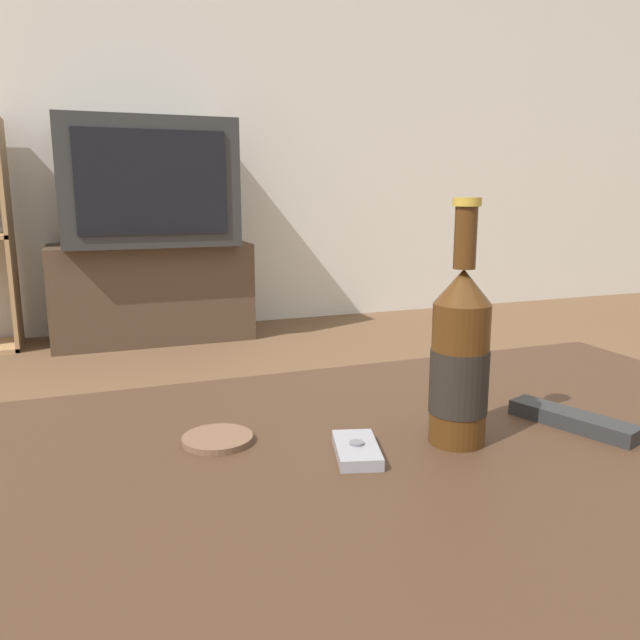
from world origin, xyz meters
TOP-DOWN VIEW (x-y plane):
  - back_wall at (0.00, 3.02)m, footprint 8.00×0.05m
  - coffee_table at (0.00, 0.00)m, footprint 1.24×0.75m
  - tv_stand at (0.01, 2.74)m, footprint 1.00×0.42m
  - television at (0.01, 2.73)m, footprint 0.84×0.61m
  - beer_bottle at (0.09, 0.01)m, footprint 0.07×0.07m
  - cell_phone at (-0.04, 0.02)m, footprint 0.07×0.10m
  - remote_control at (0.26, -0.00)m, footprint 0.09×0.17m
  - coaster at (-0.18, 0.12)m, footprint 0.09×0.09m

SIDE VIEW (x-z plane):
  - tv_stand at x=0.01m, z-range 0.00..0.50m
  - coffee_table at x=0.00m, z-range 0.17..0.63m
  - coaster at x=-0.18m, z-range 0.46..0.47m
  - cell_phone at x=-0.04m, z-range 0.46..0.48m
  - remote_control at x=0.26m, z-range 0.46..0.48m
  - beer_bottle at x=0.09m, z-range 0.42..0.72m
  - television at x=0.01m, z-range 0.50..1.12m
  - back_wall at x=0.00m, z-range 0.00..2.60m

